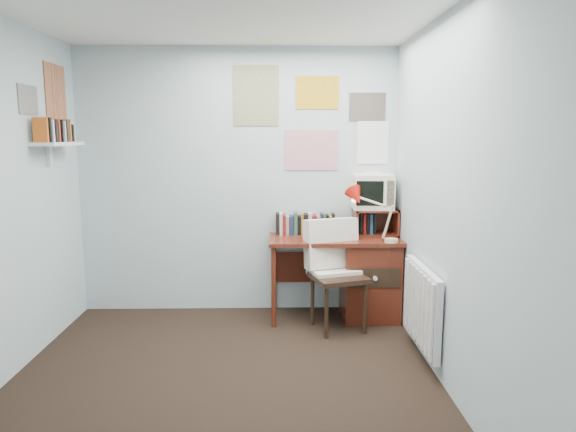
# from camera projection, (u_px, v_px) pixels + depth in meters

# --- Properties ---
(ground) EXTENTS (3.50, 3.50, 0.00)m
(ground) POSITION_uv_depth(u_px,v_px,m) (221.00, 397.00, 3.34)
(ground) COLOR black
(ground) RESTS_ON ground
(back_wall) EXTENTS (3.00, 0.02, 2.50)m
(back_wall) POSITION_uv_depth(u_px,v_px,m) (238.00, 182.00, 4.87)
(back_wall) COLOR #B0C4CA
(back_wall) RESTS_ON ground
(right_wall) EXTENTS (0.02, 3.50, 2.50)m
(right_wall) POSITION_uv_depth(u_px,v_px,m) (459.00, 207.00, 3.18)
(right_wall) COLOR #B0C4CA
(right_wall) RESTS_ON ground
(desk) EXTENTS (1.20, 0.55, 0.76)m
(desk) POSITION_uv_depth(u_px,v_px,m) (363.00, 275.00, 4.77)
(desk) COLOR #5C2215
(desk) RESTS_ON ground
(desk_chair) EXTENTS (0.59, 0.57, 0.93)m
(desk_chair) POSITION_uv_depth(u_px,v_px,m) (338.00, 278.00, 4.45)
(desk_chair) COLOR black
(desk_chair) RESTS_ON ground
(desk_lamp) EXTENTS (0.31, 0.27, 0.43)m
(desk_lamp) POSITION_uv_depth(u_px,v_px,m) (392.00, 218.00, 4.46)
(desk_lamp) COLOR red
(desk_lamp) RESTS_ON desk
(tv_riser) EXTENTS (0.40, 0.30, 0.25)m
(tv_riser) POSITION_uv_depth(u_px,v_px,m) (375.00, 222.00, 4.80)
(tv_riser) COLOR #5C2215
(tv_riser) RESTS_ON desk
(crt_tv) EXTENTS (0.39, 0.37, 0.35)m
(crt_tv) POSITION_uv_depth(u_px,v_px,m) (373.00, 190.00, 4.77)
(crt_tv) COLOR #F0E8C9
(crt_tv) RESTS_ON tv_riser
(book_row) EXTENTS (0.60, 0.14, 0.22)m
(book_row) POSITION_uv_depth(u_px,v_px,m) (307.00, 223.00, 4.86)
(book_row) COLOR #5C2215
(book_row) RESTS_ON desk
(radiator) EXTENTS (0.09, 0.80, 0.60)m
(radiator) POSITION_uv_depth(u_px,v_px,m) (422.00, 306.00, 3.85)
(radiator) COLOR white
(radiator) RESTS_ON right_wall
(wall_shelf) EXTENTS (0.20, 0.62, 0.24)m
(wall_shelf) POSITION_uv_depth(u_px,v_px,m) (58.00, 144.00, 4.14)
(wall_shelf) COLOR white
(wall_shelf) RESTS_ON left_wall
(posters_back) EXTENTS (1.20, 0.01, 0.90)m
(posters_back) POSITION_uv_depth(u_px,v_px,m) (312.00, 118.00, 4.79)
(posters_back) COLOR white
(posters_back) RESTS_ON back_wall
(posters_left) EXTENTS (0.01, 0.70, 0.60)m
(posters_left) POSITION_uv_depth(u_px,v_px,m) (43.00, 96.00, 4.08)
(posters_left) COLOR white
(posters_left) RESTS_ON left_wall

